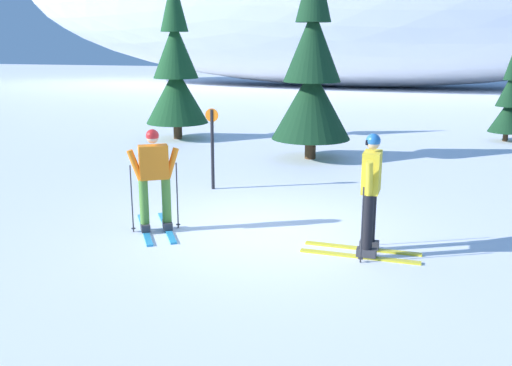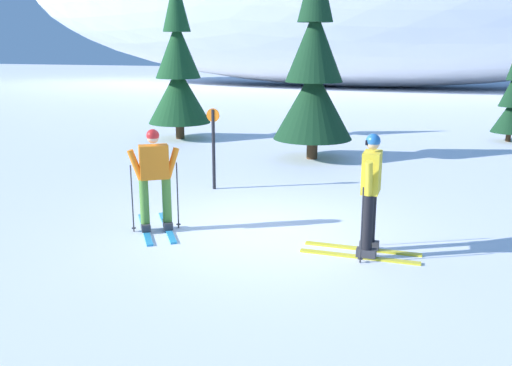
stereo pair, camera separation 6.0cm
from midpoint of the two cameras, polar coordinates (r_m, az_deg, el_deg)
ground_plane at (r=9.55m, az=0.99°, el=-4.56°), size 120.00×120.00×0.00m
skier_orange_jacket at (r=9.32m, az=-9.97°, el=0.50°), size 1.27×1.64×1.70m
skier_yellow_jacket at (r=8.29m, az=11.59°, el=-0.91°), size 1.75×0.81×1.79m
pine_tree_far_left at (r=18.36m, az=-7.74°, el=11.06°), size 1.97×1.97×5.11m
pine_tree_center_left at (r=15.01m, az=5.95°, el=10.92°), size 2.08×2.08×5.39m
pine_tree_center_right at (r=19.39m, az=24.40°, el=7.36°), size 1.12×1.12×2.91m
trail_marker_post at (r=11.91m, az=-4.15°, el=3.90°), size 0.28×0.07×1.71m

